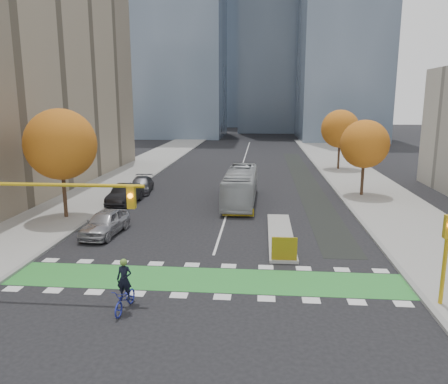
% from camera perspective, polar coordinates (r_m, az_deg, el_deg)
% --- Properties ---
extents(ground, '(300.00, 300.00, 0.00)m').
position_cam_1_polar(ground, '(20.88, -2.93, -12.97)').
color(ground, black).
rests_on(ground, ground).
extents(sidewalk_west, '(7.00, 120.00, 0.15)m').
position_cam_1_polar(sidewalk_west, '(42.89, -17.29, -0.36)').
color(sidewalk_west, gray).
rests_on(sidewalk_west, ground).
extents(sidewalk_east, '(7.00, 120.00, 0.15)m').
position_cam_1_polar(sidewalk_east, '(41.17, 20.11, -1.05)').
color(sidewalk_east, gray).
rests_on(sidewalk_east, ground).
extents(curb_west, '(0.30, 120.00, 0.16)m').
position_cam_1_polar(curb_west, '(41.70, -12.83, -0.46)').
color(curb_west, gray).
rests_on(curb_west, ground).
extents(curb_east, '(0.30, 120.00, 0.16)m').
position_cam_1_polar(curb_east, '(40.39, 15.31, -0.98)').
color(curb_east, gray).
rests_on(curb_east, ground).
extents(bike_crossing, '(20.00, 3.00, 0.01)m').
position_cam_1_polar(bike_crossing, '(22.23, -2.39, -11.34)').
color(bike_crossing, '#2C8833').
rests_on(bike_crossing, ground).
extents(centre_line, '(0.15, 70.00, 0.01)m').
position_cam_1_polar(centre_line, '(59.47, 2.36, 3.39)').
color(centre_line, silver).
rests_on(centre_line, ground).
extents(bike_lane_paint, '(2.50, 50.00, 0.01)m').
position_cam_1_polar(bike_lane_paint, '(49.77, 10.48, 1.53)').
color(bike_lane_paint, black).
rests_on(bike_lane_paint, ground).
extents(median_island, '(1.60, 10.00, 0.16)m').
position_cam_1_polar(median_island, '(29.12, 7.39, -5.59)').
color(median_island, gray).
rests_on(median_island, ground).
extents(hazard_board, '(1.40, 0.12, 1.30)m').
position_cam_1_polar(hazard_board, '(24.34, 7.88, -7.35)').
color(hazard_board, yellow).
rests_on(hazard_board, median_island).
extents(tower_ne, '(18.00, 24.00, 60.00)m').
position_cam_1_polar(tower_ne, '(107.32, 15.42, 22.88)').
color(tower_ne, '#47566B').
rests_on(tower_ne, ground).
extents(tower_far, '(26.00, 26.00, 80.00)m').
position_cam_1_polar(tower_far, '(161.94, 2.76, 22.98)').
color(tower_far, '#47566B').
rests_on(tower_far, ground).
extents(tree_west, '(5.20, 5.20, 8.22)m').
position_cam_1_polar(tree_west, '(34.23, -20.54, 5.84)').
color(tree_west, '#332114').
rests_on(tree_west, ground).
extents(tree_east_near, '(4.40, 4.40, 7.08)m').
position_cam_1_polar(tree_east_near, '(41.99, 17.89, 5.97)').
color(tree_east_near, '#332114').
rests_on(tree_east_near, ground).
extents(tree_east_far, '(4.80, 4.80, 7.65)m').
position_cam_1_polar(tree_east_far, '(57.71, 14.93, 7.97)').
color(tree_east_far, '#332114').
rests_on(tree_east_far, ground).
extents(traffic_signal_west, '(8.53, 0.56, 5.20)m').
position_cam_1_polar(traffic_signal_west, '(21.63, -24.55, -1.85)').
color(traffic_signal_west, '#BF9914').
rests_on(traffic_signal_west, ground).
extents(traffic_signal_east, '(0.35, 0.43, 4.10)m').
position_cam_1_polar(traffic_signal_east, '(20.75, 27.04, -6.37)').
color(traffic_signal_east, '#BF9914').
rests_on(traffic_signal_east, ground).
extents(cyclist, '(0.89, 2.07, 2.32)m').
position_cam_1_polar(cyclist, '(19.37, -12.80, -12.80)').
color(cyclist, navy).
rests_on(cyclist, ground).
extents(bus, '(2.69, 10.73, 2.98)m').
position_cam_1_polar(bus, '(37.96, 2.18, 0.81)').
color(bus, '#ABB0B3').
rests_on(bus, ground).
extents(parked_car_a, '(2.37, 4.99, 1.65)m').
position_cam_1_polar(parked_car_a, '(30.03, -15.28, -3.89)').
color(parked_car_a, '#A6A6AC').
rests_on(parked_car_a, ground).
extents(parked_car_b, '(2.06, 5.19, 1.68)m').
position_cam_1_polar(parked_car_b, '(38.49, -12.79, -0.31)').
color(parked_car_b, black).
rests_on(parked_car_b, ground).
extents(parked_car_c, '(2.59, 5.19, 1.45)m').
position_cam_1_polar(parked_car_c, '(43.21, -10.78, 0.93)').
color(parked_car_c, '#47474C').
rests_on(parked_car_c, ground).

